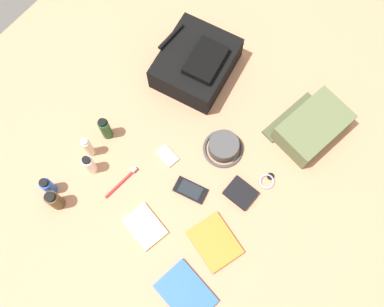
% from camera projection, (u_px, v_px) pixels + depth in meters
% --- Properties ---
extents(ground_plane, '(2.64, 2.02, 0.02)m').
position_uv_depth(ground_plane, '(192.00, 158.00, 1.77)').
color(ground_plane, tan).
rests_on(ground_plane, ground).
extents(backpack, '(0.37, 0.33, 0.15)m').
position_uv_depth(backpack, '(196.00, 63.00, 1.81)').
color(backpack, black).
rests_on(backpack, ground_plane).
extents(toiletry_pouch, '(0.31, 0.26, 0.10)m').
position_uv_depth(toiletry_pouch, '(312.00, 127.00, 1.75)').
color(toiletry_pouch, '#56603D').
rests_on(toiletry_pouch, ground_plane).
extents(bucket_hat, '(0.16, 0.16, 0.07)m').
position_uv_depth(bucket_hat, '(223.00, 147.00, 1.74)').
color(bucket_hat, '#414141').
rests_on(bucket_hat, ground_plane).
extents(cologne_bottle, '(0.05, 0.05, 0.13)m').
position_uv_depth(cologne_bottle, '(54.00, 200.00, 1.64)').
color(cologne_bottle, '#473319').
rests_on(cologne_bottle, ground_plane).
extents(deodorant_spray, '(0.04, 0.04, 0.11)m').
position_uv_depth(deodorant_spray, '(48.00, 186.00, 1.67)').
color(deodorant_spray, blue).
rests_on(deodorant_spray, ground_plane).
extents(toothpaste_tube, '(0.04, 0.04, 0.12)m').
position_uv_depth(toothpaste_tube, '(89.00, 165.00, 1.69)').
color(toothpaste_tube, white).
rests_on(toothpaste_tube, ground_plane).
extents(lotion_bottle, '(0.03, 0.03, 0.13)m').
position_uv_depth(lotion_bottle, '(88.00, 147.00, 1.70)').
color(lotion_bottle, beige).
rests_on(lotion_bottle, ground_plane).
extents(shampoo_bottle, '(0.04, 0.04, 0.13)m').
position_uv_depth(shampoo_bottle, '(105.00, 129.00, 1.73)').
color(shampoo_bottle, '#19471E').
rests_on(shampoo_bottle, ground_plane).
extents(paperback_novel, '(0.17, 0.22, 0.02)m').
position_uv_depth(paperback_novel, '(186.00, 293.00, 1.59)').
color(paperback_novel, blue).
rests_on(paperback_novel, ground_plane).
extents(travel_guidebook, '(0.19, 0.22, 0.02)m').
position_uv_depth(travel_guidebook, '(215.00, 242.00, 1.64)').
color(travel_guidebook, orange).
rests_on(travel_guidebook, ground_plane).
extents(cell_phone, '(0.09, 0.14, 0.01)m').
position_uv_depth(cell_phone, '(190.00, 190.00, 1.71)').
color(cell_phone, black).
rests_on(cell_phone, ground_plane).
extents(media_player, '(0.07, 0.09, 0.01)m').
position_uv_depth(media_player, '(168.00, 156.00, 1.75)').
color(media_player, '#B7B7BC').
rests_on(media_player, ground_plane).
extents(wristwatch, '(0.07, 0.06, 0.01)m').
position_uv_depth(wristwatch, '(267.00, 181.00, 1.72)').
color(wristwatch, '#99999E').
rests_on(wristwatch, ground_plane).
extents(toothbrush, '(0.17, 0.03, 0.02)m').
position_uv_depth(toothbrush, '(123.00, 181.00, 1.72)').
color(toothbrush, red).
rests_on(toothbrush, ground_plane).
extents(wallet, '(0.09, 0.11, 0.02)m').
position_uv_depth(wallet, '(240.00, 193.00, 1.70)').
color(wallet, black).
rests_on(wallet, ground_plane).
extents(notepad, '(0.14, 0.17, 0.02)m').
position_uv_depth(notepad, '(145.00, 226.00, 1.66)').
color(notepad, beige).
rests_on(notepad, ground_plane).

